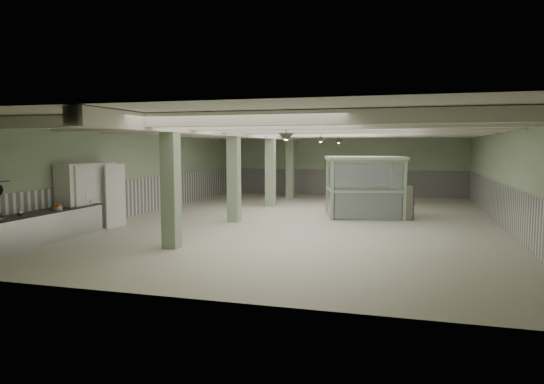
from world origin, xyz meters
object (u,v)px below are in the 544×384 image
(prep_counter, at_px, (35,228))
(walkin_cooler, at_px, (88,196))
(guard_booth, at_px, (364,175))
(filing_cabinet, at_px, (408,203))

(prep_counter, height_order, walkin_cooler, walkin_cooler)
(guard_booth, distance_m, filing_cabinet, 2.06)
(prep_counter, height_order, guard_booth, guard_booth)
(prep_counter, distance_m, walkin_cooler, 2.67)
(walkin_cooler, height_order, guard_booth, guard_booth)
(walkin_cooler, height_order, filing_cabinet, walkin_cooler)
(prep_counter, bearing_deg, filing_cabinet, 37.06)
(prep_counter, xyz_separation_m, filing_cabinet, (10.31, 7.79, 0.20))
(filing_cabinet, bearing_deg, walkin_cooler, -147.33)
(guard_booth, bearing_deg, walkin_cooler, -159.86)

